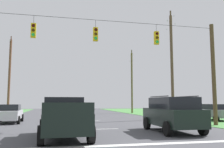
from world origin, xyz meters
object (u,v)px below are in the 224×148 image
object	(u,v)px
suv_black	(172,113)
utility_pole_far_right	(132,81)
pickup_truck	(64,118)
overhead_signal_span	(98,65)
utility_pole_mid_right	(172,63)
utility_pole_far_left	(9,76)
distant_car_crossing_white	(80,112)
distant_car_far_parked	(215,112)
distant_car_oncoming	(9,113)

from	to	relation	value
suv_black	utility_pole_far_right	distance (m)	24.73
pickup_truck	utility_pole_far_right	distance (m)	27.59
overhead_signal_span	utility_pole_far_right	bearing A→B (deg)	66.79
utility_pole_mid_right	utility_pole_far_left	bearing A→B (deg)	142.15
distant_car_crossing_white	distant_car_far_parked	xyz separation A→B (m)	(12.43, -3.33, 0.00)
distant_car_crossing_white	distant_car_oncoming	distance (m)	6.34
distant_car_far_parked	utility_pole_far_left	bearing A→B (deg)	142.15
utility_pole_far_right	utility_pole_far_left	xyz separation A→B (m)	(-18.15, 0.09, 0.43)
distant_car_crossing_white	utility_pole_far_left	bearing A→B (deg)	123.71
distant_car_crossing_white	distant_car_far_parked	distance (m)	12.87
pickup_truck	suv_black	xyz separation A→B (m)	(6.17, 0.99, 0.09)
overhead_signal_span	utility_pole_mid_right	xyz separation A→B (m)	(8.87, 6.82, 1.45)
distant_car_oncoming	suv_black	bearing A→B (deg)	-40.40
pickup_truck	distant_car_oncoming	distance (m)	10.61
suv_black	distant_car_oncoming	bearing A→B (deg)	139.60
overhead_signal_span	distant_car_crossing_white	distance (m)	8.47
distant_car_crossing_white	distant_car_oncoming	xyz separation A→B (m)	(-6.00, -2.05, 0.00)
utility_pole_far_right	distant_car_oncoming	bearing A→B (deg)	-135.51
distant_car_crossing_white	utility_pole_mid_right	bearing A→B (deg)	-5.60
utility_pole_mid_right	utility_pole_far_right	bearing A→B (deg)	89.82
overhead_signal_span	utility_pole_mid_right	size ratio (longest dim) A/B	1.60
utility_pole_mid_right	utility_pole_far_right	xyz separation A→B (m)	(0.04, 13.97, -0.64)
overhead_signal_span	suv_black	distance (m)	5.86
overhead_signal_span	distant_car_far_parked	bearing A→B (deg)	20.19
utility_pole_far_left	distant_car_oncoming	bearing A→B (deg)	-79.65
distant_car_far_parked	utility_pole_mid_right	size ratio (longest dim) A/B	0.38
suv_black	overhead_signal_span	bearing A→B (deg)	141.28
distant_car_far_parked	utility_pole_far_right	xyz separation A→B (m)	(-3.06, 16.39, 4.24)
overhead_signal_span	utility_pole_far_left	distance (m)	22.87
pickup_truck	distant_car_crossing_white	world-z (taller)	pickup_truck
distant_car_crossing_white	utility_pole_far_left	distance (m)	16.48
utility_pole_far_left	utility_pole_mid_right	bearing A→B (deg)	-37.85
utility_pole_far_right	utility_pole_far_left	size ratio (longest dim) A/B	0.89
pickup_truck	distant_car_oncoming	world-z (taller)	pickup_truck
pickup_truck	suv_black	world-z (taller)	suv_black
pickup_truck	utility_pole_mid_right	bearing A→B (deg)	44.25
distant_car_oncoming	utility_pole_far_right	world-z (taller)	utility_pole_far_right
distant_car_oncoming	utility_pole_mid_right	world-z (taller)	utility_pole_mid_right
distant_car_oncoming	distant_car_far_parked	distance (m)	18.48
distant_car_oncoming	utility_pole_mid_right	size ratio (longest dim) A/B	0.39
pickup_truck	utility_pole_mid_right	xyz separation A→B (m)	(11.19, 10.90, 4.70)
distant_car_crossing_white	utility_pole_far_right	xyz separation A→B (m)	(9.37, 13.06, 4.24)
pickup_truck	suv_black	size ratio (longest dim) A/B	1.12
overhead_signal_span	utility_pole_far_right	xyz separation A→B (m)	(8.91, 20.79, 0.81)
suv_black	distant_car_crossing_white	world-z (taller)	suv_black
distant_car_crossing_white	utility_pole_mid_right	world-z (taller)	utility_pole_mid_right
pickup_truck	utility_pole_far_left	xyz separation A→B (m)	(-6.91, 24.96, 4.49)
pickup_truck	utility_pole_far_right	xyz separation A→B (m)	(11.23, 24.87, 4.06)
pickup_truck	utility_pole_mid_right	distance (m)	16.31
distant_car_far_parked	distant_car_crossing_white	bearing A→B (deg)	165.02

